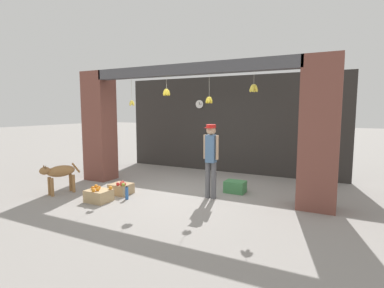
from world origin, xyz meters
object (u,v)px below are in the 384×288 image
(water_bottle, at_px, (127,193))
(wall_clock, at_px, (200,104))
(produce_box_green, at_px, (235,187))
(shopkeeper, at_px, (211,156))
(fruit_crate_oranges, at_px, (99,195))
(fruit_crate_apples, at_px, (121,188))
(dog, at_px, (59,173))

(water_bottle, xyz_separation_m, wall_clock, (-0.02, 3.61, 1.93))
(produce_box_green, relative_size, water_bottle, 1.58)
(shopkeeper, height_order, wall_clock, wall_clock)
(produce_box_green, bearing_deg, wall_clock, 132.65)
(fruit_crate_oranges, xyz_separation_m, water_bottle, (0.42, 0.38, 0.00))
(fruit_crate_apples, xyz_separation_m, produce_box_green, (2.25, 1.29, 0.01))
(produce_box_green, bearing_deg, fruit_crate_apples, -150.21)
(shopkeeper, relative_size, fruit_crate_apples, 3.53)
(fruit_crate_oranges, height_order, fruit_crate_apples, fruit_crate_oranges)
(produce_box_green, xyz_separation_m, wall_clock, (-1.90, 2.06, 1.93))
(produce_box_green, distance_m, water_bottle, 2.44)
(shopkeeper, bearing_deg, dog, 21.79)
(wall_clock, bearing_deg, fruit_crate_apples, -96.09)
(shopkeeper, relative_size, water_bottle, 5.45)
(produce_box_green, xyz_separation_m, water_bottle, (-1.88, -1.55, 0.00))
(water_bottle, height_order, wall_clock, wall_clock)
(shopkeeper, xyz_separation_m, fruit_crate_oranges, (-1.97, -1.28, -0.79))
(shopkeeper, height_order, water_bottle, shopkeeper)
(dog, relative_size, water_bottle, 3.09)
(wall_clock, bearing_deg, dog, -111.88)
(fruit_crate_oranges, bearing_deg, water_bottle, 42.36)
(fruit_crate_oranges, height_order, water_bottle, fruit_crate_oranges)
(fruit_crate_oranges, bearing_deg, shopkeeper, 33.02)
(dog, xyz_separation_m, produce_box_green, (3.49, 1.91, -0.35))
(fruit_crate_apples, bearing_deg, wall_clock, 83.91)
(wall_clock, bearing_deg, fruit_crate_oranges, -95.74)
(produce_box_green, distance_m, wall_clock, 3.40)
(dog, distance_m, fruit_crate_oranges, 1.24)
(dog, bearing_deg, fruit_crate_apples, 133.69)
(dog, height_order, produce_box_green, dog)
(shopkeeper, xyz_separation_m, produce_box_green, (0.33, 0.66, -0.79))
(dog, height_order, wall_clock, wall_clock)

